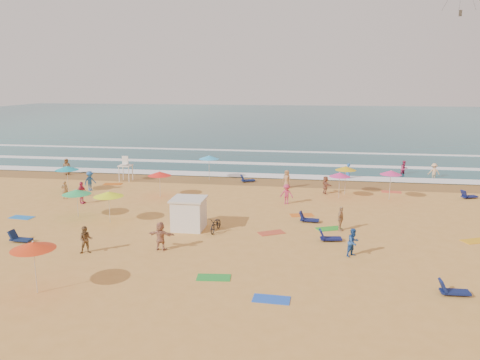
# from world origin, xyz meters

# --- Properties ---
(ground) EXTENTS (220.00, 220.00, 0.00)m
(ground) POSITION_xyz_m (0.00, 0.00, 0.00)
(ground) COLOR gold
(ground) RESTS_ON ground
(ocean) EXTENTS (220.00, 140.00, 0.18)m
(ocean) POSITION_xyz_m (0.00, 84.00, 0.00)
(ocean) COLOR #0C4756
(ocean) RESTS_ON ground
(wet_sand) EXTENTS (220.00, 220.00, 0.00)m
(wet_sand) POSITION_xyz_m (0.00, 12.50, 0.01)
(wet_sand) COLOR olive
(wet_sand) RESTS_ON ground
(surf_foam) EXTENTS (200.00, 18.70, 0.05)m
(surf_foam) POSITION_xyz_m (0.00, 21.32, 0.10)
(surf_foam) COLOR white
(surf_foam) RESTS_ON ground
(cabana) EXTENTS (2.00, 2.00, 2.00)m
(cabana) POSITION_xyz_m (-1.86, -3.05, 1.00)
(cabana) COLOR white
(cabana) RESTS_ON ground
(cabana_roof) EXTENTS (2.20, 2.20, 0.12)m
(cabana_roof) POSITION_xyz_m (-1.86, -3.05, 2.06)
(cabana_roof) COLOR silver
(cabana_roof) RESTS_ON cabana
(bicycle) EXTENTS (0.88, 1.96, 1.00)m
(bicycle) POSITION_xyz_m (0.04, -3.35, 0.50)
(bicycle) COLOR black
(bicycle) RESTS_ON ground
(lifeguard_stand) EXTENTS (1.20, 1.20, 2.10)m
(lifeguard_stand) POSITION_xyz_m (-11.96, 10.76, 1.05)
(lifeguard_stand) COLOR white
(lifeguard_stand) RESTS_ON ground
(beach_umbrellas) EXTENTS (58.32, 30.40, 0.81)m
(beach_umbrellas) POSITION_xyz_m (-0.72, -0.24, 2.12)
(beach_umbrellas) COLOR #E43288
(beach_umbrellas) RESTS_ON ground
(loungers) EXTENTS (46.85, 25.55, 0.34)m
(loungers) POSITION_xyz_m (6.02, -1.79, 0.17)
(loungers) COLOR #101553
(loungers) RESTS_ON ground
(towels) EXTENTS (34.11, 23.47, 0.03)m
(towels) POSITION_xyz_m (0.92, -2.16, 0.01)
(towels) COLOR #D31A54
(towels) RESTS_ON ground
(beachgoers) EXTENTS (39.39, 27.46, 2.04)m
(beachgoers) POSITION_xyz_m (0.54, 5.16, 0.79)
(beachgoers) COLOR brown
(beachgoers) RESTS_ON ground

